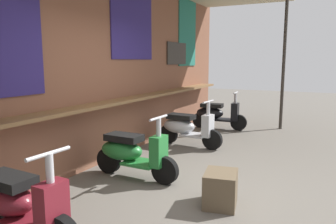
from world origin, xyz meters
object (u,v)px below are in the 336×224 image
scooter_black (216,114)px  scooter_silver (186,127)px  scooter_green (131,152)px  merchandise_crate (221,189)px  scooter_maroon (17,203)px

scooter_black → scooter_silver: bearing=-94.5°
scooter_silver → scooter_black: bearing=93.8°
scooter_silver → scooter_black: (1.92, -0.00, 0.00)m
scooter_green → merchandise_crate: bearing=-10.7°
scooter_green → scooter_silver: size_ratio=1.00×
scooter_green → scooter_silver: (2.05, -0.00, 0.00)m
merchandise_crate → scooter_green: bearing=78.0°
scooter_green → merchandise_crate: 1.54m
scooter_silver → merchandise_crate: (-2.37, -1.50, -0.18)m
scooter_maroon → merchandise_crate: bearing=50.1°
scooter_green → merchandise_crate: scooter_green is taller
scooter_maroon → merchandise_crate: scooter_maroon is taller
scooter_maroon → merchandise_crate: 2.24m
scooter_maroon → scooter_green: size_ratio=1.00×
scooter_green → scooter_black: size_ratio=1.00×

